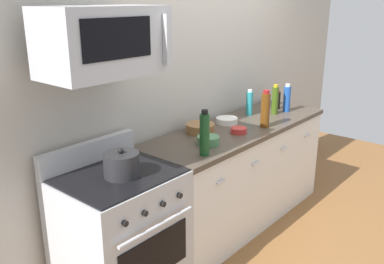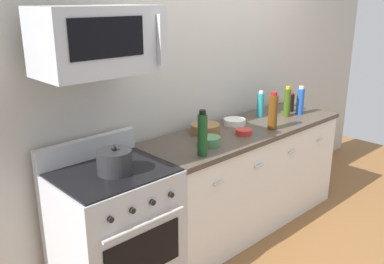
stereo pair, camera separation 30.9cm
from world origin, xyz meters
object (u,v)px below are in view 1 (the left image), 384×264
(bottle_wine_green, at_px, (205,134))
(bowl_white_ceramic, at_px, (227,120))
(bottle_soda_blue, at_px, (287,98))
(bottle_wine_amber, at_px, (265,110))
(range_oven, at_px, (120,236))
(bowl_green_glaze, at_px, (208,140))
(bowl_wooden_salad, at_px, (200,128))
(microwave, at_px, (104,41))
(bowl_red_small, at_px, (239,130))
(bottle_soy_sauce_dark, at_px, (277,100))
(bottle_olive_oil, at_px, (275,100))
(bottle_dish_soap, at_px, (249,103))
(stockpot, at_px, (122,165))

(bottle_wine_green, distance_m, bowl_white_ceramic, 0.82)
(bottle_soda_blue, height_order, bottle_wine_amber, bottle_wine_amber)
(range_oven, relative_size, bowl_green_glaze, 6.18)
(bottle_soda_blue, bearing_deg, range_oven, 177.94)
(range_oven, xyz_separation_m, bowl_wooden_salad, (1.02, 0.14, 0.49))
(range_oven, distance_m, bowl_white_ceramic, 1.46)
(bowl_white_ceramic, bearing_deg, microwave, -176.63)
(microwave, relative_size, bowl_green_glaze, 4.30)
(bowl_red_small, bearing_deg, range_oven, 174.71)
(bottle_soy_sauce_dark, relative_size, bottle_olive_oil, 0.65)
(bottle_olive_oil, xyz_separation_m, bottle_dish_soap, (-0.19, 0.17, -0.02))
(bowl_green_glaze, height_order, stockpot, stockpot)
(microwave, xyz_separation_m, bottle_dish_soap, (1.74, 0.09, -0.71))
(bottle_dish_soap, xyz_separation_m, stockpot, (-1.74, -0.18, -0.04))
(bottle_soda_blue, relative_size, stockpot, 1.21)
(bowl_wooden_salad, relative_size, bowl_red_small, 1.79)
(range_oven, relative_size, bottle_soda_blue, 3.91)
(bottle_soda_blue, height_order, bowl_wooden_salad, bottle_soda_blue)
(range_oven, distance_m, bowl_wooden_salad, 1.14)
(microwave, bearing_deg, bowl_red_small, -7.38)
(bottle_olive_oil, height_order, bowl_red_small, bottle_olive_oil)
(bottle_wine_green, bearing_deg, bottle_olive_oil, 7.79)
(bottle_olive_oil, bearing_deg, bowl_wooden_salad, 168.96)
(range_oven, xyz_separation_m, bottle_olive_oil, (1.93, -0.03, 0.59))
(bowl_red_small, bearing_deg, bowl_wooden_salad, 126.75)
(bottle_soda_blue, relative_size, bottle_dish_soap, 1.10)
(range_oven, relative_size, stockpot, 4.73)
(stockpot, bearing_deg, microwave, 89.87)
(bottle_wine_green, height_order, bowl_wooden_salad, bottle_wine_green)
(microwave, distance_m, bottle_soy_sauce_dark, 2.24)
(stockpot, bearing_deg, bottle_soy_sauce_dark, 2.64)
(range_oven, height_order, bottle_soda_blue, bottle_soda_blue)
(bottle_soda_blue, height_order, bottle_dish_soap, bottle_soda_blue)
(bowl_wooden_salad, distance_m, bowl_green_glaze, 0.31)
(bowl_white_ceramic, height_order, bowl_red_small, bowl_white_ceramic)
(bottle_dish_soap, bearing_deg, microwave, -177.15)
(stockpot, bearing_deg, bottle_olive_oil, 0.57)
(bowl_wooden_salad, bearing_deg, bowl_green_glaze, -129.61)
(bottle_olive_oil, xyz_separation_m, bowl_red_small, (-0.72, -0.08, -0.11))
(bottle_wine_green, distance_m, bottle_dish_soap, 1.16)
(bowl_red_small, height_order, stockpot, stockpot)
(stockpot, bearing_deg, bottle_wine_green, -14.13)
(bottle_wine_amber, relative_size, bowl_green_glaze, 1.88)
(range_oven, relative_size, bottle_wine_amber, 3.29)
(bottle_wine_green, height_order, bowl_red_small, bottle_wine_green)
(range_oven, relative_size, bottle_wine_green, 3.21)
(bottle_dish_soap, bearing_deg, bottle_soda_blue, -30.54)
(bowl_green_glaze, bearing_deg, stockpot, 177.06)
(bottle_wine_amber, distance_m, bowl_white_ceramic, 0.36)
(bottle_wine_green, xyz_separation_m, bottle_dish_soap, (1.11, 0.34, -0.04))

